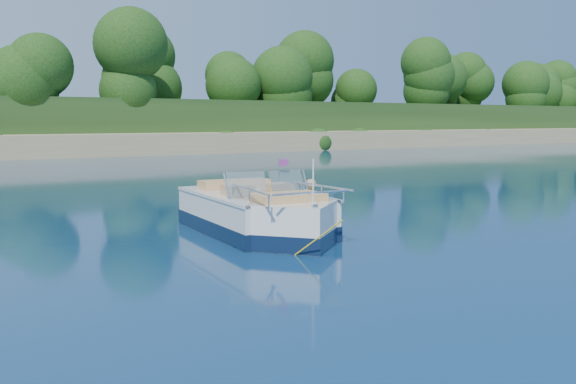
# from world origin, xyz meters

# --- Properties ---
(ground) EXTENTS (160.00, 160.00, 0.00)m
(ground) POSITION_xyz_m (0.00, 0.00, 0.00)
(ground) COLOR #092143
(ground) RESTS_ON ground
(motorboat) EXTENTS (2.48, 5.95, 1.98)m
(motorboat) POSITION_xyz_m (0.22, 4.06, 0.38)
(motorboat) COLOR silver
(motorboat) RESTS_ON ground
(tow_tube) EXTENTS (1.42, 1.42, 0.37)m
(tow_tube) POSITION_xyz_m (2.29, 5.31, 0.10)
(tow_tube) COLOR yellow
(tow_tube) RESTS_ON ground
(boy) EXTENTS (0.47, 0.82, 1.51)m
(boy) POSITION_xyz_m (2.28, 5.25, 0.00)
(boy) COLOR tan
(boy) RESTS_ON ground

